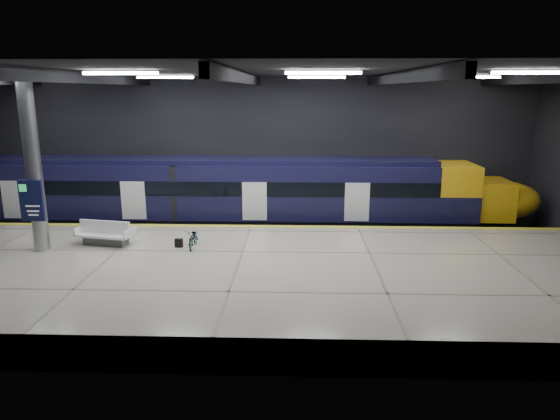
{
  "coord_description": "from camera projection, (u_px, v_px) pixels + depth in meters",
  "views": [
    {
      "loc": [
        2.12,
        -19.67,
        7.32
      ],
      "look_at": [
        1.41,
        1.5,
        2.2
      ],
      "focal_mm": 32.0,
      "sensor_mm": 36.0,
      "label": 1
    }
  ],
  "objects": [
    {
      "name": "safety_strip",
      "position": [
        251.0,
        226.0,
        23.31
      ],
      "size": [
        30.0,
        0.4,
        0.01
      ],
      "primitive_type": "cube",
      "color": "yellow",
      "rests_on": "platform"
    },
    {
      "name": "pannier_bag",
      "position": [
        179.0,
        243.0,
        20.2
      ],
      "size": [
        0.32,
        0.21,
        0.35
      ],
      "primitive_type": "cube",
      "rotation": [
        0.0,
        0.0,
        -0.12
      ],
      "color": "black",
      "rests_on": "platform"
    },
    {
      "name": "train",
      "position": [
        234.0,
        194.0,
        25.79
      ],
      "size": [
        29.4,
        2.84,
        3.79
      ],
      "color": "black",
      "rests_on": "ground"
    },
    {
      "name": "rails",
      "position": [
        256.0,
        231.0,
        26.23
      ],
      "size": [
        30.0,
        1.52,
        0.16
      ],
      "color": "gray",
      "rests_on": "ground"
    },
    {
      "name": "info_column",
      "position": [
        33.0,
        166.0,
        19.12
      ],
      "size": [
        0.9,
        0.78,
        6.9
      ],
      "color": "#9EA0A5",
      "rests_on": "platform"
    },
    {
      "name": "bicycle",
      "position": [
        193.0,
        238.0,
        20.13
      ],
      "size": [
        0.57,
        1.52,
        0.79
      ],
      "primitive_type": "imported",
      "rotation": [
        0.0,
        0.0,
        0.03
      ],
      "color": "#99999E",
      "rests_on": "platform"
    },
    {
      "name": "bench",
      "position": [
        106.0,
        236.0,
        20.5
      ],
      "size": [
        2.45,
        1.38,
        1.02
      ],
      "rotation": [
        0.0,
        0.0,
        -0.19
      ],
      "color": "#595B60",
      "rests_on": "platform"
    },
    {
      "name": "ground",
      "position": [
        245.0,
        269.0,
        20.9
      ],
      "size": [
        30.0,
        30.0,
        0.0
      ],
      "primitive_type": "plane",
      "color": "black",
      "rests_on": "ground"
    },
    {
      "name": "platform",
      "position": [
        238.0,
        279.0,
        18.34
      ],
      "size": [
        30.0,
        11.0,
        1.1
      ],
      "primitive_type": "cube",
      "color": "#B9B19D",
      "rests_on": "ground"
    },
    {
      "name": "room_shell",
      "position": [
        243.0,
        132.0,
        19.56
      ],
      "size": [
        30.1,
        16.1,
        8.05
      ],
      "color": "black",
      "rests_on": "ground"
    }
  ]
}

